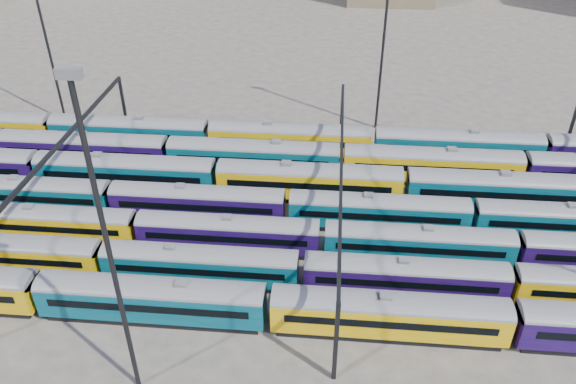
# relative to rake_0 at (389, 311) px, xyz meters

# --- Properties ---
(ground) EXTENTS (500.00, 500.00, 0.00)m
(ground) POSITION_rel_rake_0_xyz_m (-14.36, 15.00, -2.59)
(ground) COLOR #423D38
(ground) RESTS_ON ground
(rake_0) EXTENTS (100.02, 2.93, 4.93)m
(rake_0) POSITION_rel_rake_0_xyz_m (0.00, 0.00, 0.00)
(rake_0) COLOR black
(rake_0) RESTS_ON ground
(rake_1) EXTENTS (130.90, 2.74, 4.59)m
(rake_1) POSITION_rel_rake_0_xyz_m (1.75, 5.00, -0.18)
(rake_1) COLOR black
(rake_1) RESTS_ON ground
(rake_2) EXTENTS (112.14, 2.74, 4.59)m
(rake_2) POSITION_rel_rake_0_xyz_m (-5.93, 10.00, -0.18)
(rake_2) COLOR black
(rake_2) RESTS_ON ground
(rake_3) EXTENTS (134.93, 2.82, 4.74)m
(rake_3) POSITION_rel_rake_0_xyz_m (-0.17, 15.00, -0.10)
(rake_3) COLOR black
(rake_3) RESTS_ON ground
(rake_4) EXTENTS (106.46, 3.12, 5.26)m
(rake_4) POSITION_rel_rake_0_xyz_m (-7.78, 20.00, 0.17)
(rake_4) COLOR black
(rake_4) RESTS_ON ground
(rake_5) EXTENTS (106.30, 3.11, 5.25)m
(rake_5) POSITION_rel_rake_0_xyz_m (-14.86, 25.00, 0.17)
(rake_5) COLOR black
(rake_5) RESTS_ON ground
(rake_6) EXTENTS (126.76, 3.09, 5.21)m
(rake_6) POSITION_rel_rake_0_xyz_m (-21.50, 30.00, 0.15)
(rake_6) COLOR black
(rake_6) RESTS_ON ground
(gantry_1) EXTENTS (0.35, 40.35, 8.03)m
(gantry_1) POSITION_rel_rake_0_xyz_m (-34.36, 15.00, 4.20)
(gantry_1) COLOR black
(gantry_1) RESTS_ON ground
(gantry_2) EXTENTS (0.35, 40.35, 8.03)m
(gantry_2) POSITION_rel_rake_0_xyz_m (-4.36, 15.00, 4.20)
(gantry_2) COLOR black
(gantry_2) RESTS_ON ground
(mast_1) EXTENTS (1.40, 0.50, 25.60)m
(mast_1) POSITION_rel_rake_0_xyz_m (-44.36, 37.00, 11.38)
(mast_1) COLOR black
(mast_1) RESTS_ON ground
(mast_2) EXTENTS (1.40, 0.50, 25.60)m
(mast_2) POSITION_rel_rake_0_xyz_m (-19.36, -7.00, 11.38)
(mast_2) COLOR black
(mast_2) RESTS_ON ground
(mast_3) EXTENTS (1.40, 0.50, 25.60)m
(mast_3) POSITION_rel_rake_0_xyz_m (0.64, 39.00, 11.38)
(mast_3) COLOR black
(mast_3) RESTS_ON ground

